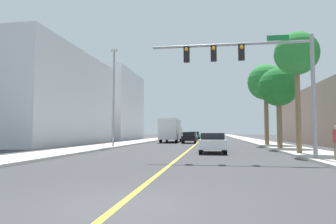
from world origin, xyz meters
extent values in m
plane|color=#38383A|center=(0.00, 42.00, 0.00)|extent=(192.00, 192.00, 0.00)
cube|color=beige|center=(-8.19, 42.00, 0.07)|extent=(3.26, 168.00, 0.15)
cube|color=#B2ADA3|center=(8.19, 42.00, 0.07)|extent=(3.26, 168.00, 0.15)
cube|color=yellow|center=(0.00, 42.00, 0.00)|extent=(0.16, 144.00, 0.01)
cube|color=silver|center=(-21.41, 25.38, 5.32)|extent=(17.80, 18.73, 10.65)
cube|color=silver|center=(-17.88, 46.81, 6.29)|extent=(10.75, 15.61, 12.58)
cylinder|color=gray|center=(6.96, 9.90, 3.30)|extent=(0.20, 0.20, 6.30)
cylinder|color=gray|center=(2.81, 9.90, 6.10)|extent=(8.29, 0.14, 0.14)
cube|color=black|center=(3.44, 9.90, 5.65)|extent=(0.32, 0.24, 0.84)
sphere|color=orange|center=(3.44, 9.76, 5.90)|extent=(0.20, 0.20, 0.20)
cube|color=black|center=(1.99, 9.90, 5.65)|extent=(0.32, 0.24, 0.84)
sphere|color=orange|center=(1.99, 9.76, 5.90)|extent=(0.20, 0.20, 0.20)
cube|color=black|center=(0.53, 9.90, 5.65)|extent=(0.32, 0.24, 0.84)
sphere|color=orange|center=(0.53, 9.76, 5.90)|extent=(0.20, 0.20, 0.20)
cube|color=#147233|center=(5.30, 9.90, 6.35)|extent=(1.10, 0.04, 0.28)
cylinder|color=gray|center=(-7.06, 19.89, 4.51)|extent=(0.16, 0.16, 8.72)
cube|color=beige|center=(-7.06, 19.89, 9.02)|extent=(0.56, 0.28, 0.20)
cylinder|color=brown|center=(7.22, 13.57, 3.30)|extent=(0.32, 0.32, 6.29)
sphere|color=#287F33|center=(7.22, 13.57, 6.44)|extent=(2.74, 2.74, 2.74)
cone|color=#287F33|center=(8.04, 13.69, 6.24)|extent=(0.57, 1.21, 1.25)
cone|color=#287F33|center=(7.53, 14.33, 6.24)|extent=(1.61, 1.02, 1.30)
cone|color=#287F33|center=(6.64, 14.15, 6.24)|extent=(1.29, 1.37, 1.33)
cone|color=#287F33|center=(6.54, 13.11, 6.24)|extent=(0.99, 1.22, 1.44)
cone|color=#287F33|center=(7.40, 12.77, 6.24)|extent=(1.31, 0.67, 1.31)
cylinder|color=brown|center=(7.40, 19.57, 2.68)|extent=(0.42, 0.42, 5.06)
sphere|color=#1E6B28|center=(7.40, 19.57, 5.21)|extent=(3.22, 3.22, 3.22)
cone|color=#1E6B28|center=(8.36, 19.60, 5.01)|extent=(0.48, 1.41, 1.76)
cone|color=#1E6B28|center=(8.04, 20.29, 5.01)|extent=(1.34, 1.25, 1.88)
cone|color=#1E6B28|center=(7.01, 20.45, 5.01)|extent=(1.49, 0.95, 1.63)
cone|color=#1E6B28|center=(6.45, 19.43, 5.01)|extent=(0.63, 1.67, 1.59)
cone|color=#1E6B28|center=(6.97, 18.70, 5.01)|extent=(1.63, 1.15, 1.29)
cone|color=#1E6B28|center=(7.97, 18.79, 5.01)|extent=(1.27, 1.07, 1.53)
cylinder|color=brown|center=(7.46, 25.57, 3.39)|extent=(0.43, 0.43, 6.48)
sphere|color=#287F33|center=(7.46, 25.57, 6.63)|extent=(3.72, 3.72, 3.72)
cone|color=#287F33|center=(8.56, 25.70, 6.43)|extent=(0.61, 2.02, 1.41)
cone|color=#287F33|center=(7.86, 26.61, 6.43)|extent=(1.73, 1.05, 1.42)
cone|color=#287F33|center=(6.85, 26.51, 6.43)|extent=(1.46, 1.16, 1.57)
cone|color=#287F33|center=(6.34, 25.52, 6.43)|extent=(0.50, 1.68, 2.05)
cone|color=#287F33|center=(6.73, 24.72, 6.43)|extent=(1.31, 1.20, 1.72)
cone|color=#287F33|center=(8.02, 24.61, 6.43)|extent=(1.66, 1.30, 1.37)
cube|color=white|center=(1.89, 14.81, 0.63)|extent=(1.80, 3.86, 0.62)
cube|color=black|center=(1.89, 14.64, 1.16)|extent=(1.57, 1.64, 0.44)
cylinder|color=black|center=(1.09, 16.18, 0.32)|extent=(0.22, 0.64, 0.64)
cylinder|color=black|center=(2.67, 16.19, 0.32)|extent=(0.22, 0.64, 0.64)
cylinder|color=black|center=(1.11, 13.43, 0.32)|extent=(0.22, 0.64, 0.64)
cylinder|color=black|center=(2.68, 13.44, 0.32)|extent=(0.22, 0.64, 0.64)
cube|color=#1E389E|center=(-1.50, 42.70, 0.60)|extent=(1.85, 4.07, 0.56)
cube|color=black|center=(-1.50, 42.76, 1.15)|extent=(1.60, 1.97, 0.54)
cylinder|color=black|center=(-2.26, 44.18, 0.32)|extent=(0.23, 0.64, 0.64)
cylinder|color=black|center=(-0.68, 44.15, 0.32)|extent=(0.23, 0.64, 0.64)
cylinder|color=black|center=(-2.32, 41.25, 0.32)|extent=(0.23, 0.64, 0.64)
cylinder|color=black|center=(-0.74, 41.22, 0.32)|extent=(0.23, 0.64, 0.64)
cube|color=#196638|center=(-1.52, 52.51, 0.62)|extent=(2.03, 4.57, 0.61)
cube|color=black|center=(-1.52, 52.19, 1.19)|extent=(1.75, 2.02, 0.52)
cylinder|color=black|center=(-2.35, 54.24, 0.32)|extent=(0.23, 0.64, 0.64)
cylinder|color=black|center=(-0.61, 54.21, 0.32)|extent=(0.23, 0.64, 0.64)
cylinder|color=black|center=(-2.42, 50.82, 0.32)|extent=(0.23, 0.64, 0.64)
cylinder|color=black|center=(-0.68, 50.78, 0.32)|extent=(0.23, 0.64, 0.64)
cube|color=black|center=(-1.04, 31.66, 0.61)|extent=(1.91, 4.36, 0.59)
cube|color=black|center=(-1.04, 31.53, 1.16)|extent=(1.61, 2.13, 0.50)
cylinder|color=black|center=(-1.88, 33.22, 0.32)|extent=(0.25, 0.65, 0.64)
cylinder|color=black|center=(-0.34, 33.28, 0.32)|extent=(0.25, 0.65, 0.64)
cylinder|color=black|center=(-1.75, 30.03, 0.32)|extent=(0.25, 0.65, 0.64)
cylinder|color=black|center=(-0.21, 30.09, 0.32)|extent=(0.25, 0.65, 0.64)
cube|color=silver|center=(-3.78, 37.34, 1.25)|extent=(2.40, 2.15, 1.60)
cube|color=silver|center=(-3.78, 33.50, 1.80)|extent=(2.40, 5.52, 2.69)
cylinder|color=black|center=(-4.83, 37.34, 0.45)|extent=(0.28, 0.90, 0.90)
cylinder|color=black|center=(-2.73, 37.34, 0.45)|extent=(0.28, 0.90, 0.90)
cylinder|color=black|center=(-4.83, 32.12, 0.45)|extent=(0.28, 0.90, 0.90)
cylinder|color=black|center=(-2.73, 32.12, 0.45)|extent=(0.28, 0.90, 0.90)
camera|label=1|loc=(1.85, -5.61, 1.48)|focal=31.06mm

